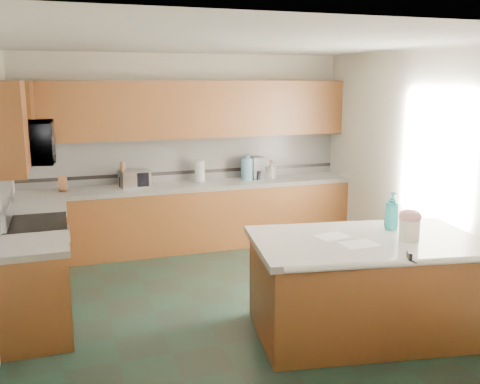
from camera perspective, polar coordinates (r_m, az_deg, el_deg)
name	(u,v)px	position (r m, az deg, el deg)	size (l,w,h in m)	color
floor	(237,301)	(5.89, -0.30, -11.50)	(4.60, 4.60, 0.00)	black
ceiling	(237,42)	(5.42, -0.33, 15.73)	(4.60, 4.60, 0.00)	white
wall_back	(186,150)	(7.71, -5.78, 4.44)	(4.60, 0.04, 2.70)	silver
wall_front	(354,240)	(3.43, 12.06, -5.04)	(4.60, 0.04, 2.70)	silver
wall_right	(426,166)	(6.59, 19.22, 2.60)	(0.04, 4.60, 2.70)	silver
back_base_cab	(193,218)	(7.57, -5.09, -2.77)	(4.60, 0.60, 0.86)	black
back_countertop	(192,186)	(7.47, -5.15, 0.65)	(4.60, 0.64, 0.06)	white
back_upper_cab	(188,109)	(7.47, -5.55, 8.76)	(4.60, 0.33, 0.78)	black
back_backsplash	(187,159)	(7.69, -5.71, 3.56)	(4.60, 0.02, 0.63)	silver
back_accent_band	(187,172)	(7.71, -5.67, 2.12)	(4.60, 0.01, 0.05)	black
left_base_cab_rear	(40,246)	(6.70, -20.51, -5.43)	(0.60, 0.82, 0.86)	black
left_counter_rear	(37,208)	(6.59, -20.80, -1.60)	(0.64, 0.82, 0.06)	white
left_base_cab_front	(36,295)	(5.25, -20.93, -10.20)	(0.60, 0.72, 0.86)	black
left_counter_front	(32,246)	(5.11, -21.31, -5.40)	(0.64, 0.72, 0.06)	white
left_backsplash	(1,193)	(5.81, -24.09, -0.08)	(0.02, 2.30, 0.63)	silver
left_accent_band	(4,212)	(5.85, -23.88, -1.95)	(0.01, 2.30, 0.05)	black
left_upper_cab_rear	(18,116)	(6.58, -22.62, 7.52)	(0.33, 1.09, 0.78)	black
left_upper_cab_front	(5,128)	(4.92, -23.80, 6.28)	(0.33, 0.72, 0.78)	black
range_body	(38,267)	(5.95, -20.71, -7.51)	(0.60, 0.76, 0.88)	#B7B7BC
range_oven_door	(68,268)	(5.95, -17.87, -7.70)	(0.02, 0.68, 0.55)	black
range_cooktop	(35,224)	(5.82, -21.04, -3.22)	(0.62, 0.78, 0.04)	black
range_handle	(69,233)	(5.84, -17.81, -4.16)	(0.02, 0.02, 0.66)	#B7B7BC
range_backguard	(6,215)	(5.81, -23.69, -2.24)	(0.06, 0.76, 0.18)	#B7B7BC
microwave	(28,142)	(5.67, -21.66, 4.94)	(0.73, 0.50, 0.41)	#B7B7BC
island_base	(364,289)	(5.17, 13.10, -10.07)	(1.96, 1.12, 0.86)	black
island_top	(367,242)	(5.02, 13.35, -5.18)	(2.06, 1.22, 0.06)	white
island_bullnose	(407,263)	(4.54, 17.43, -7.23)	(0.06, 0.06, 2.06)	white
treat_jar	(409,230)	(5.04, 17.61, -3.86)	(0.18, 0.18, 0.19)	white
treat_jar_lid	(410,216)	(5.01, 17.70, -2.47)	(0.20, 0.20, 0.13)	#D48A8E
treat_jar_knob	(411,211)	(5.00, 17.73, -1.98)	(0.02, 0.02, 0.07)	tan
treat_jar_knob_end_l	(407,212)	(4.98, 17.43, -2.01)	(0.03, 0.03, 0.03)	tan
treat_jar_knob_end_r	(414,211)	(5.02, 18.04, -1.94)	(0.03, 0.03, 0.03)	tan
soap_bottle_island	(392,211)	(5.33, 15.90, -1.92)	(0.14, 0.14, 0.37)	teal
paper_sheet_a	(359,244)	(4.82, 12.59, -5.45)	(0.32, 0.24, 0.00)	white
paper_sheet_b	(332,236)	(5.01, 9.83, -4.68)	(0.30, 0.22, 0.00)	white
clamp_body	(409,257)	(4.56, 17.61, -6.63)	(0.03, 0.10, 0.09)	black
clamp_handle	(414,262)	(4.52, 18.03, -7.08)	(0.02, 0.02, 0.07)	black
knife_block	(63,184)	(7.30, -18.38, 0.84)	(0.11, 0.09, 0.19)	#472814
utensil_crock	(123,182)	(7.37, -12.35, 1.07)	(0.11, 0.11, 0.14)	black
utensil_bundle	(123,169)	(7.34, -12.41, 2.40)	(0.07, 0.07, 0.21)	#472814
toaster_oven	(135,179)	(7.35, -11.18, 1.42)	(0.39, 0.27, 0.22)	#B7B7BC
toaster_oven_door	(136,180)	(7.23, -11.05, 1.25)	(0.35, 0.01, 0.18)	black
paper_towel	(200,171)	(7.57, -4.31, 2.22)	(0.14, 0.14, 0.31)	white
paper_towel_base	(200,181)	(7.59, -4.29, 1.13)	(0.21, 0.21, 0.01)	#B7B7BC
water_jug	(247,169)	(7.73, 0.79, 2.49)	(0.19, 0.19, 0.32)	#6CA8C6
water_jug_neck	(247,156)	(7.70, 0.80, 3.82)	(0.09, 0.09, 0.05)	#6CA8C6
coffee_maker	(256,168)	(7.79, 1.67, 2.59)	(0.19, 0.21, 0.33)	black
coffee_carafe	(257,175)	(7.76, 1.79, 1.84)	(0.13, 0.13, 0.13)	black
soap_bottle_back	(271,170)	(7.85, 3.32, 2.33)	(0.11, 0.11, 0.24)	white
soap_back_cap	(271,161)	(7.83, 3.33, 3.31)	(0.02, 0.02, 0.03)	red
window_light_proxy	(436,156)	(6.40, 20.18, 3.63)	(0.02, 1.40, 1.10)	white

